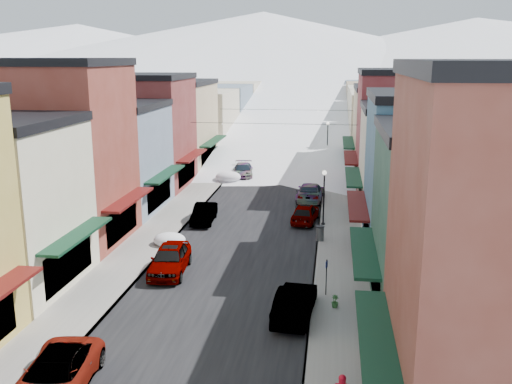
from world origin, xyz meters
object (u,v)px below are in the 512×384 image
(trash_can, at_px, (320,233))
(car_dark_hatch, at_px, (204,213))
(streetlamp_near, at_px, (324,191))
(car_silver_sedan, at_px, (170,259))
(car_green_sedan, at_px, (295,302))
(car_white_suv, at_px, (55,376))

(trash_can, bearing_deg, car_dark_hatch, 157.71)
(trash_can, distance_m, streetlamp_near, 4.47)
(car_silver_sedan, distance_m, trash_can, 11.12)
(car_silver_sedan, height_order, streetlamp_near, streetlamp_near)
(car_silver_sedan, bearing_deg, trash_can, 34.27)
(car_dark_hatch, height_order, trash_can, car_dark_hatch)
(car_dark_hatch, xyz_separation_m, streetlamp_near, (9.20, 0.22, 2.07))
(car_silver_sedan, bearing_deg, car_green_sedan, -36.81)
(car_white_suv, distance_m, trash_can, 21.87)
(trash_can, relative_size, streetlamp_near, 0.25)
(car_white_suv, distance_m, streetlamp_near, 25.61)
(car_dark_hatch, bearing_deg, car_green_sedan, -65.64)
(car_green_sedan, height_order, streetlamp_near, streetlamp_near)
(car_dark_hatch, distance_m, streetlamp_near, 9.44)
(car_dark_hatch, distance_m, trash_can, 9.79)
(trash_can, bearing_deg, streetlamp_near, 87.87)
(car_white_suv, xyz_separation_m, trash_can, (9.50, 19.70, -0.08))
(car_silver_sedan, relative_size, streetlamp_near, 1.20)
(car_silver_sedan, relative_size, car_dark_hatch, 1.15)
(car_green_sedan, distance_m, streetlamp_near, 16.00)
(car_white_suv, relative_size, car_green_sedan, 1.13)
(car_silver_sedan, height_order, car_green_sedan, car_silver_sedan)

